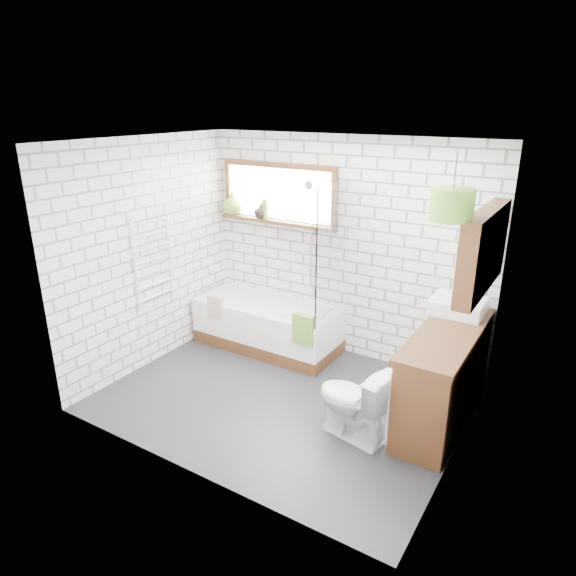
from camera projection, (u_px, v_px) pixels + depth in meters
The scene contains 22 objects.
floor at pixel (282, 399), 5.17m from camera, with size 3.40×2.60×0.01m, color black.
ceiling at pixel (281, 141), 4.31m from camera, with size 3.40×2.60×0.01m, color white.
wall_back at pixel (344, 249), 5.78m from camera, with size 3.40×0.01×2.50m, color white.
wall_front at pixel (184, 333), 3.70m from camera, with size 3.40×0.01×2.50m, color white.
wall_left at pixel (150, 254), 5.59m from camera, with size 0.01×2.60×2.50m, color white.
wall_right at pixel (470, 321), 3.90m from camera, with size 0.01×2.60×2.50m, color white.
window at pixel (278, 194), 5.98m from camera, with size 1.52×0.16×0.68m, color #3D2010.
towel_radiator at pixel (153, 259), 5.58m from camera, with size 0.06×0.52×1.00m, color white.
mirror_cabinet at pixel (483, 250), 4.28m from camera, with size 0.16×1.20×0.70m, color #3D2010.
shower_riser at pixel (311, 237), 5.91m from camera, with size 0.02×0.02×1.30m, color silver.
bathtub at pixel (268, 325), 6.20m from camera, with size 1.73×0.76×0.56m, color white.
shower_screen at pixel (333, 253), 5.43m from camera, with size 0.02×0.72×1.50m, color white.
towel_green at pixel (303, 329), 5.45m from camera, with size 0.24×0.07×0.33m, color #588B29.
towel_beige at pixel (216, 307), 6.05m from camera, with size 0.21×0.05×0.27m, color tan.
vanity at pixel (444, 376), 4.71m from camera, with size 0.50×1.56×0.89m, color #3D2010.
basin at pixel (458, 306), 4.95m from camera, with size 0.49×0.43×0.14m, color white.
tap at pixel (476, 303), 4.85m from camera, with size 0.03×0.03×0.16m, color silver.
toilet at pixel (354, 401), 4.48m from camera, with size 0.70×0.40×0.71m, color white.
vase_olive at pixel (233, 205), 6.34m from camera, with size 0.26×0.26×0.27m, color #5F902C.
vase_dark at pixel (261, 212), 6.15m from camera, with size 0.17×0.17×0.18m, color black.
bottle at pixel (265, 211), 6.11m from camera, with size 0.07×0.07×0.23m, color #5F902C.
pendant at pixel (452, 205), 3.81m from camera, with size 0.32×0.32×0.24m, color #588B29.
Camera 1 is at (2.42, -3.77, 2.82)m, focal length 32.00 mm.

